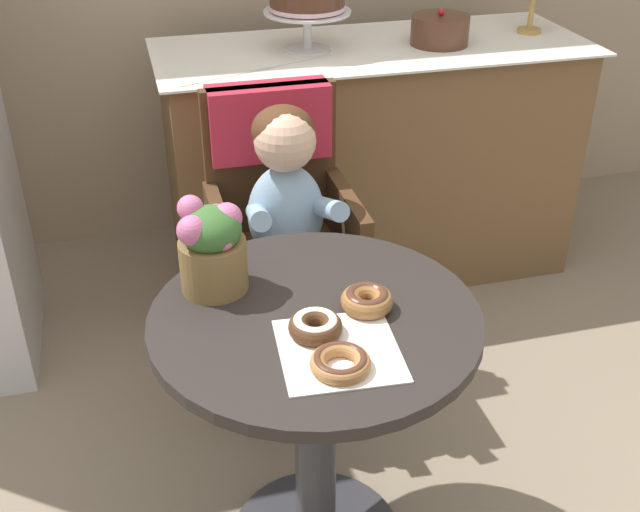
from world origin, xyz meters
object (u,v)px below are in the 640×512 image
wicker_chair (277,197)px  donut_front (339,362)px  donut_mid (315,325)px  cafe_table (316,390)px  donut_side (367,299)px  round_layer_cake (440,30)px  flower_vase (212,245)px  seated_child (289,209)px

wicker_chair → donut_front: 0.93m
wicker_chair → donut_mid: 0.81m
cafe_table → wicker_chair: (0.07, 0.72, 0.13)m
cafe_table → donut_side: (0.11, -0.01, 0.24)m
wicker_chair → donut_side: 0.75m
donut_side → round_layer_cake: bearing=62.3°
donut_side → donut_front: bearing=-122.2°
donut_front → round_layer_cake: size_ratio=0.58×
round_layer_cake → wicker_chair: bearing=-143.0°
donut_side → round_layer_cake: round_layer_cake is taller
wicker_chair → donut_side: bearing=-82.8°
wicker_chair → round_layer_cake: round_layer_cake is taller
flower_vase → seated_child: bearing=57.6°
cafe_table → round_layer_cake: size_ratio=3.49×
flower_vase → round_layer_cake: round_layer_cake is taller
cafe_table → wicker_chair: 0.74m
wicker_chair → flower_vase: 0.65m
cafe_table → round_layer_cake: (0.78, 1.26, 0.44)m
donut_front → donut_mid: 0.12m
donut_front → donut_side: donut_side is taller
seated_child → donut_front: bearing=-95.4°
donut_side → wicker_chair: bearing=93.3°
seated_child → wicker_chair: bearing=90.0°
seated_child → donut_side: bearing=-85.8°
donut_mid → donut_front: bearing=-82.8°
donut_front → donut_mid: size_ratio=1.07×
cafe_table → donut_front: (-0.00, -0.19, 0.23)m
wicker_chair → round_layer_cake: (0.71, 0.54, 0.31)m
wicker_chair → round_layer_cake: 0.94m
flower_vase → round_layer_cake: 1.47m
seated_child → round_layer_cake: bearing=44.2°
wicker_chair → flower_vase: (-0.26, -0.57, 0.19)m
round_layer_cake → donut_mid: bearing=-120.9°
seated_child → donut_side: seated_child is taller
cafe_table → wicker_chair: bearing=84.5°
wicker_chair → seated_child: 0.16m
seated_child → round_layer_cake: 1.03m
donut_side → flower_vase: (-0.30, 0.17, 0.09)m
donut_mid → round_layer_cake: 1.57m
flower_vase → donut_front: bearing=-61.8°
seated_child → flower_vase: size_ratio=3.32×
cafe_table → donut_mid: (-0.02, -0.07, 0.24)m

